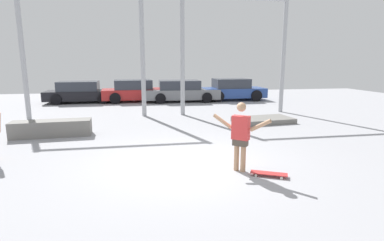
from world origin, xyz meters
TOP-DOWN VIEW (x-y plane):
  - ground_plane at (0.00, 0.00)m, footprint 36.00×36.00m
  - skateboarder at (1.08, -0.76)m, footprint 1.09×0.94m
  - skateboard at (1.59, -1.19)m, footprint 0.79×0.53m
  - grind_box at (-3.98, 3.41)m, footprint 2.52×0.81m
  - manual_pad at (3.84, 4.35)m, footprint 2.44×1.51m
  - canopy_support_left at (-3.32, 6.71)m, footprint 5.08×0.20m
  - canopy_support_right at (3.32, 6.71)m, footprint 5.08×0.20m
  - parked_car_black at (-4.54, 12.03)m, footprint 4.19×1.89m
  - parked_car_red at (-1.32, 11.96)m, footprint 4.17×2.11m
  - parked_car_grey at (1.50, 11.47)m, footprint 4.53×2.04m
  - parked_car_blue at (4.84, 11.59)m, footprint 3.95×1.98m

SIDE VIEW (x-z plane):
  - ground_plane at x=0.00m, z-range 0.00..0.00m
  - skateboard at x=1.59m, z-range 0.03..0.10m
  - manual_pad at x=3.84m, z-range 0.00..0.20m
  - grind_box at x=-3.98m, z-range 0.00..0.53m
  - parked_car_black at x=-4.54m, z-range -0.02..1.25m
  - parked_car_grey at x=1.50m, z-range -0.02..1.29m
  - parked_car_red at x=-1.32m, z-range -0.02..1.31m
  - parked_car_blue at x=4.84m, z-range -0.02..1.35m
  - skateboarder at x=1.08m, z-range 0.09..1.65m
  - canopy_support_left at x=-3.32m, z-range 0.58..5.90m
  - canopy_support_right at x=3.32m, z-range 0.58..5.90m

